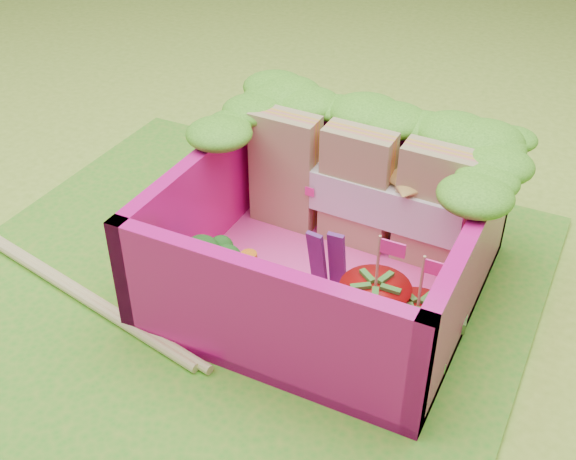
% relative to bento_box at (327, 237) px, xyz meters
% --- Properties ---
extents(ground, '(14.00, 14.00, 0.00)m').
position_rel_bento_box_xyz_m(ground, '(-0.38, -0.23, -0.31)').
color(ground, '#8BB432').
rests_on(ground, ground).
extents(placemat, '(2.60, 2.60, 0.03)m').
position_rel_bento_box_xyz_m(placemat, '(-0.38, -0.23, -0.29)').
color(placemat, green).
rests_on(placemat, ground).
extents(bento_floor, '(1.30, 1.30, 0.05)m').
position_rel_bento_box_xyz_m(bento_floor, '(0.00, 0.00, -0.25)').
color(bento_floor, '#FE40A4').
rests_on(bento_floor, placemat).
extents(bento_box, '(1.30, 1.30, 0.55)m').
position_rel_bento_box_xyz_m(bento_box, '(0.00, 0.00, 0.00)').
color(bento_box, '#D91281').
rests_on(bento_box, placemat).
extents(lettuce_ruffle, '(1.43, 0.83, 0.11)m').
position_rel_bento_box_xyz_m(lettuce_ruffle, '(-0.00, 0.48, 0.33)').
color(lettuce_ruffle, '#2F7E16').
rests_on(lettuce_ruffle, bento_box).
extents(sandwich_stack, '(1.07, 0.21, 0.58)m').
position_rel_bento_box_xyz_m(sandwich_stack, '(0.01, 0.33, 0.06)').
color(sandwich_stack, '#A37F56').
rests_on(sandwich_stack, bento_floor).
extents(broccoli, '(0.34, 0.34, 0.25)m').
position_rel_bento_box_xyz_m(broccoli, '(-0.44, -0.31, -0.05)').
color(broccoli, '#5A9A4A').
rests_on(broccoli, bento_floor).
extents(carrot_sticks, '(0.16, 0.13, 0.25)m').
position_rel_bento_box_xyz_m(carrot_sticks, '(-0.28, -0.31, -0.10)').
color(carrot_sticks, orange).
rests_on(carrot_sticks, bento_floor).
extents(purple_wedges, '(0.14, 0.06, 0.38)m').
position_rel_bento_box_xyz_m(purple_wedges, '(0.07, -0.15, -0.04)').
color(purple_wedges, '#491A5C').
rests_on(purple_wedges, bento_floor).
extents(strawberry_left, '(0.28, 0.28, 0.52)m').
position_rel_bento_box_xyz_m(strawberry_left, '(0.33, -0.29, -0.08)').
color(strawberry_left, '#B80B13').
rests_on(strawberry_left, bento_floor).
extents(strawberry_right, '(0.24, 0.24, 0.48)m').
position_rel_bento_box_xyz_m(strawberry_right, '(0.50, -0.28, -0.10)').
color(strawberry_right, '#B80B13').
rests_on(strawberry_right, bento_floor).
extents(snap_peas, '(0.65, 0.46, 0.05)m').
position_rel_bento_box_xyz_m(snap_peas, '(0.39, -0.24, -0.20)').
color(snap_peas, green).
rests_on(snap_peas, bento_floor).
extents(chopsticks, '(2.45, 0.54, 0.04)m').
position_rel_bento_box_xyz_m(chopsticks, '(-1.40, -0.47, -0.25)').
color(chopsticks, '#DBC078').
rests_on(chopsticks, placemat).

